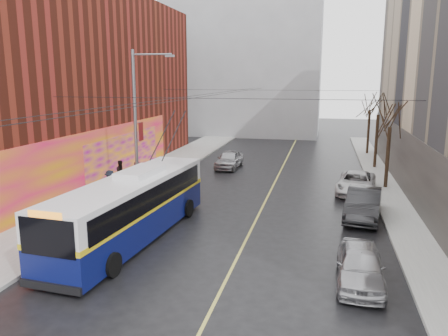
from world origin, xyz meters
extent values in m
plane|color=black|center=(0.00, 0.00, 0.00)|extent=(140.00, 140.00, 0.00)
cube|color=gray|center=(-8.00, 12.00, 0.07)|extent=(4.00, 60.00, 0.15)
cube|color=gray|center=(9.00, 12.00, 0.07)|extent=(2.00, 60.00, 0.15)
cube|color=#BFB74C|center=(1.50, 14.00, 0.00)|extent=(0.12, 50.00, 0.01)
cube|color=#581D11|center=(-16.00, 14.00, 7.00)|extent=(12.00, 36.00, 14.00)
cube|color=#DA9704|center=(-9.96, 10.00, 2.00)|extent=(0.08, 28.00, 4.00)
cube|color=#950488|center=(-9.92, 16.00, 1.60)|extent=(0.06, 12.00, 3.20)
cube|color=#4C4742|center=(9.97, 14.00, 2.00)|extent=(0.06, 36.00, 4.00)
cube|color=gray|center=(-6.00, 45.00, 9.00)|extent=(20.00, 12.00, 18.00)
cylinder|color=slate|center=(-6.30, 10.00, 4.50)|extent=(0.20, 0.20, 9.00)
cube|color=#5B0D0E|center=(-5.95, 10.00, 4.20)|extent=(0.04, 0.60, 1.10)
cylinder|color=slate|center=(-5.10, 10.00, 8.70)|extent=(2.40, 0.10, 0.10)
cube|color=slate|center=(-4.00, 10.00, 8.60)|extent=(0.50, 0.22, 0.12)
cylinder|color=black|center=(-3.80, 15.00, 6.20)|extent=(0.02, 60.00, 0.02)
cylinder|color=black|center=(-2.80, 15.00, 6.20)|extent=(0.02, 60.00, 0.02)
cylinder|color=black|center=(0.00, 6.00, 6.40)|extent=(18.00, 0.02, 0.02)
cylinder|color=black|center=(0.00, 22.00, 6.40)|extent=(18.00, 0.02, 0.02)
cylinder|color=black|center=(9.00, 16.00, 2.10)|extent=(0.24, 0.24, 4.20)
cylinder|color=black|center=(9.00, 23.00, 2.24)|extent=(0.24, 0.24, 4.48)
cylinder|color=black|center=(9.00, 30.00, 2.18)|extent=(0.24, 0.24, 4.37)
cube|color=black|center=(-4.22, 0.07, 0.00)|extent=(2.27, 3.52, 0.01)
ellipsoid|color=slate|center=(-2.40, 7.74, 6.63)|extent=(0.44, 0.20, 0.12)
ellipsoid|color=slate|center=(-1.30, 10.63, 7.29)|extent=(0.44, 0.20, 0.12)
ellipsoid|color=slate|center=(-2.78, 9.65, 5.83)|extent=(0.44, 0.20, 0.12)
cube|color=#090E45|center=(-3.68, 3.50, 0.91)|extent=(3.30, 11.58, 1.43)
cube|color=silver|center=(-3.68, 3.50, 2.24)|extent=(3.30, 11.58, 1.24)
cube|color=gold|center=(-3.68, 3.50, 1.62)|extent=(3.35, 11.63, 0.21)
cube|color=black|center=(-4.09, -2.21, 2.10)|extent=(2.19, 0.20, 1.33)
cube|color=black|center=(-3.26, 9.21, 2.10)|extent=(2.19, 0.20, 1.14)
cube|color=black|center=(-4.93, 3.59, 2.14)|extent=(0.80, 10.46, 0.95)
cube|color=black|center=(-2.42, 3.41, 2.14)|extent=(0.80, 10.46, 0.95)
cube|color=silver|center=(-3.61, 4.45, 3.00)|extent=(1.54, 2.95, 0.29)
cube|color=black|center=(-4.10, -2.25, 0.33)|extent=(2.48, 0.29, 0.29)
cylinder|color=black|center=(-5.19, -0.21, 0.48)|extent=(0.35, 0.97, 0.95)
cylinder|color=black|center=(-2.72, -0.39, 0.48)|extent=(0.35, 0.97, 0.95)
cylinder|color=black|center=(-4.63, 7.39, 0.48)|extent=(0.35, 0.97, 0.95)
cylinder|color=black|center=(-2.16, 7.21, 0.48)|extent=(0.35, 0.97, 0.95)
cylinder|color=black|center=(-3.70, 7.80, 4.38)|extent=(0.30, 3.31, 2.34)
cylinder|color=black|center=(-3.03, 7.75, 4.38)|extent=(0.30, 3.31, 2.34)
imported|color=#A0A0A5|center=(6.29, 1.12, 0.70)|extent=(1.78, 4.18, 1.41)
imported|color=black|center=(7.00, 9.03, 0.80)|extent=(2.36, 5.04, 1.60)
imported|color=#BCBCBE|center=(6.97, 14.43, 0.69)|extent=(2.96, 5.22, 1.38)
imported|color=#9B9CA0|center=(-2.81, 20.60, 0.73)|extent=(1.95, 4.38, 1.46)
imported|color=black|center=(-6.91, 11.45, 1.10)|extent=(0.62, 0.79, 1.91)
imported|color=black|center=(-8.59, 12.43, 1.01)|extent=(1.05, 1.06, 1.73)
imported|color=black|center=(-7.74, 9.21, 1.02)|extent=(1.27, 1.23, 1.74)
camera|label=1|loc=(4.79, -14.35, 7.32)|focal=35.00mm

